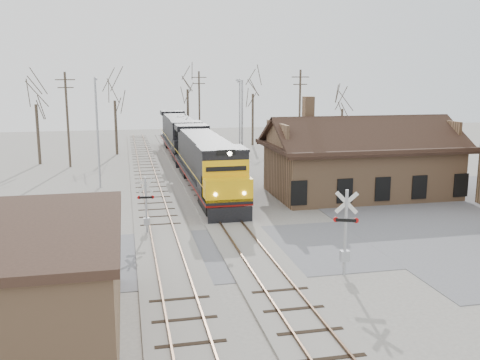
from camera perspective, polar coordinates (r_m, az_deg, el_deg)
The scene contains 20 objects.
ground at distance 29.93m, azimuth 1.02°, elevation -7.54°, with size 140.00×140.00×0.00m, color #9E998E.
road at distance 29.92m, azimuth 1.03°, elevation -7.52°, with size 60.00×9.00×0.03m, color slate.
track_main at distance 44.13m, azimuth -3.43°, elevation -1.35°, with size 3.40×90.00×0.24m.
track_siding at distance 43.69m, azimuth -9.27°, elevation -1.60°, with size 3.40×90.00×0.24m.
depot at distance 44.29m, azimuth 12.67°, elevation 1.53°, with size 15.20×9.31×7.90m.
locomotive_lead at distance 44.21m, azimuth -3.58°, elevation 1.87°, with size 3.19×21.35×4.74m.
locomotive_trailing at distance 65.48m, azimuth -6.45°, elevation 4.83°, with size 3.19×21.35×4.49m.
crossbuck_near at distance 26.35m, azimuth 11.17°, elevation -5.84°, with size 1.15×0.53×4.25m.
crossbuck_far at distance 32.97m, azimuth -9.98°, elevation -2.86°, with size 1.02×0.27×3.56m.
streetlight_a at distance 47.34m, azimuth -14.98°, elevation 5.50°, with size 0.25×2.04×9.41m.
streetlight_b at distance 52.40m, azimuth 0.20°, elevation 6.22°, with size 0.25×2.04×9.13m.
streetlight_c at distance 63.01m, azimuth -0.05°, elevation 7.07°, with size 0.25×2.04×9.19m.
utility_pole_a at distance 58.95m, azimuth -17.93°, elevation 6.31°, with size 2.00×0.24×9.92m.
utility_pole_b at distance 71.80m, azimuth -4.36°, elevation 7.65°, with size 2.00×0.24×10.10m.
utility_pole_c at distance 60.46m, azimuth 6.38°, elevation 7.01°, with size 2.00×0.24×10.18m.
tree_a at distance 61.87m, azimuth -21.01°, elevation 8.53°, with size 4.34×4.34×10.64m.
tree_b at distance 66.98m, azimuth -13.26°, elevation 9.17°, with size 4.38×4.38×10.73m.
tree_c at distance 74.80m, azimuth -5.64°, elevation 10.58°, with size 5.12×5.12×12.55m.
tree_d at distance 74.08m, azimuth 1.38°, elevation 10.08°, with size 4.72×4.72×11.57m.
tree_e at distance 72.18m, azimuth 10.88°, elevation 8.12°, with size 3.48×3.48×8.52m.
Camera 1 is at (-6.51, -27.60, 9.57)m, focal length 40.00 mm.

